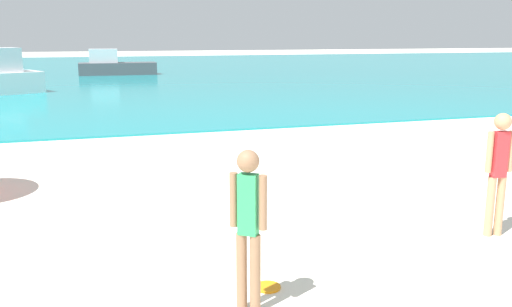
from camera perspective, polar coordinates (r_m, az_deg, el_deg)
water at (r=45.66m, az=-14.12°, el=8.37°), size 160.00×60.00×0.06m
person_standing at (r=5.50m, az=-0.81°, el=-7.10°), size 0.33×0.27×1.70m
frisbee at (r=6.34m, az=1.23°, el=-13.71°), size 0.29×0.29×0.03m
person_distant at (r=8.29m, az=23.91°, el=-1.32°), size 0.40×0.23×1.75m
boat_far at (r=40.25m, az=-14.47°, el=8.82°), size 5.35×1.88×1.80m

